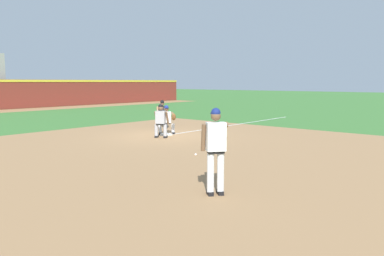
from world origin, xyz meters
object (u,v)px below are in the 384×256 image
Objects in this scene: baseball at (196,155)px; pitcher at (216,146)px; first_baseman at (167,118)px; umpire at (162,113)px; baserunner at (161,120)px; first_base_bag at (166,134)px.

pitcher is (-2.96, -3.05, 1.02)m from baseball.
first_baseman is 2.31m from umpire.
pitcher reaches higher than first_baseman.
baserunner and umpire have the same top height.
umpire is (7.41, 9.05, -0.27)m from pitcher.
baserunner is at bearing -149.76° from first_baseman.
first_baseman is (5.94, 7.27, -0.33)m from pitcher.
first_baseman is at bearing -129.45° from umpire.
baseball is at bearing -126.53° from umpire.
baseball is at bearing -125.23° from first_baseman.
baserunner is (4.99, 6.71, -0.27)m from pitcher.
first_baseman is 1.10m from baserunner.
baseball is 0.05× the size of baserunner.
first_baseman is (2.98, 4.22, 0.69)m from baseball.
pitcher is at bearing -134.17° from baseball.
first_base_bag is at bearing 56.10° from baseball.
pitcher is 11.70m from umpire.
first_base_bag reaches higher than baseball.
umpire is at bearing 50.70° from pitcher.
baserunner is 3.37m from umpire.
first_base_bag is 4.80m from baseball.
pitcher is at bearing -129.27° from first_baseman.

